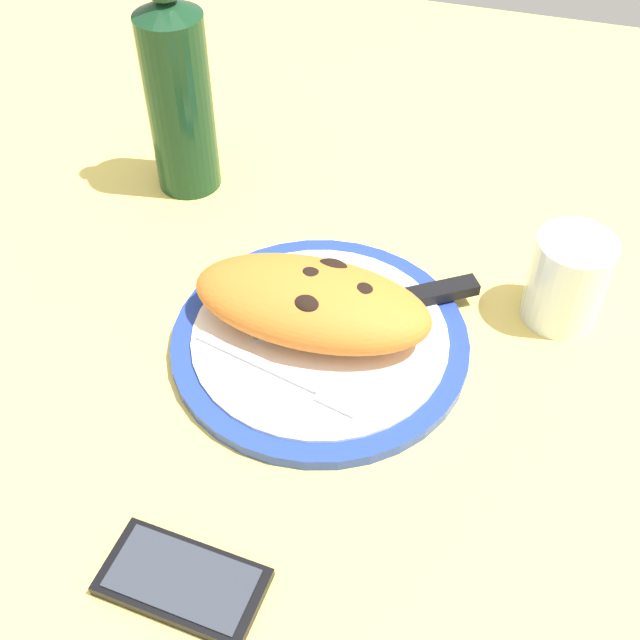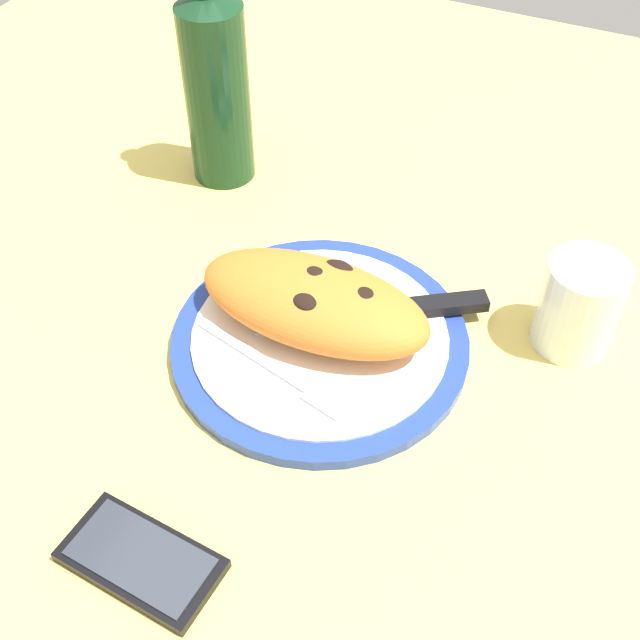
{
  "view_description": "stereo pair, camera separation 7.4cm",
  "coord_description": "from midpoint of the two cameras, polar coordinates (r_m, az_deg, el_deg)",
  "views": [
    {
      "loc": [
        14.52,
        -49.18,
        56.91
      ],
      "look_at": [
        0.0,
        0.0,
        3.53
      ],
      "focal_mm": 45.4,
      "sensor_mm": 36.0,
      "label": 1
    },
    {
      "loc": [
        21.44,
        -46.58,
        56.91
      ],
      "look_at": [
        0.0,
        0.0,
        3.53
      ],
      "focal_mm": 45.4,
      "sensor_mm": 36.0,
      "label": 2
    }
  ],
  "objects": [
    {
      "name": "ground_plane",
      "position": [
        0.78,
        2.72,
        -2.71
      ],
      "size": [
        150.0,
        150.0,
        3.0
      ],
      "primitive_type": "cube",
      "color": "#EACC60"
    },
    {
      "name": "plate",
      "position": [
        0.76,
        2.78,
        -1.61
      ],
      "size": [
        27.99,
        27.99,
        1.53
      ],
      "color": "#233D99",
      "rests_on": "ground_plane"
    },
    {
      "name": "calzone",
      "position": [
        0.74,
        2.42,
        1.17
      ],
      "size": [
        22.5,
        10.83,
        5.85
      ],
      "color": "orange",
      "rests_on": "plate"
    },
    {
      "name": "fork",
      "position": [
        0.72,
        0.34,
        -3.99
      ],
      "size": [
        16.93,
        5.67,
        0.4
      ],
      "color": "silver",
      "rests_on": "plate"
    },
    {
      "name": "knife",
      "position": [
        0.78,
        8.93,
        0.59
      ],
      "size": [
        20.0,
        13.95,
        1.2
      ],
      "color": "silver",
      "rests_on": "plate"
    },
    {
      "name": "smartphone",
      "position": [
        0.64,
        -9.17,
        -16.56
      ],
      "size": [
        12.53,
        7.21,
        1.16
      ],
      "color": "black",
      "rests_on": "ground_plane"
    },
    {
      "name": "water_glass",
      "position": [
        0.79,
        20.3,
        0.52
      ],
      "size": [
        7.4,
        7.4,
        9.27
      ],
      "color": "silver",
      "rests_on": "ground_plane"
    },
    {
      "name": "wine_bottle",
      "position": [
        0.91,
        -4.95,
        16.15
      ],
      "size": [
        7.2,
        7.2,
        28.14
      ],
      "color": "#14381E",
      "rests_on": "ground_plane"
    }
  ]
}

